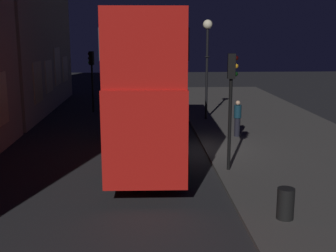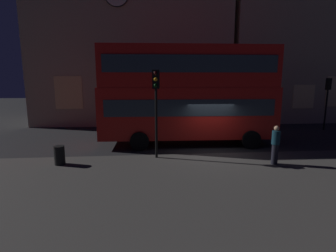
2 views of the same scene
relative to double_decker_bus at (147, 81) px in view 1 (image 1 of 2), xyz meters
name	(u,v)px [view 1 (image 1 of 2)]	position (x,y,z in m)	size (l,w,h in m)	color
ground_plane	(192,151)	(1.06, -1.86, -3.12)	(80.00, 80.00, 0.00)	#232326
sidewalk_slab	(295,148)	(1.06, -6.33, -3.06)	(44.00, 7.84, 0.12)	#423F3D
double_decker_bus	(147,81)	(0.00, 0.00, 0.00)	(10.15, 2.95, 5.61)	red
traffic_light_near_kerb	(231,88)	(-1.93, -2.88, -0.05)	(0.35, 0.38, 4.11)	black
traffic_light_far_side	(92,69)	(10.97, 3.42, -0.35)	(0.36, 0.39, 3.85)	black
street_lamp	(207,45)	(7.71, -3.42, 1.17)	(0.53, 0.53, 5.56)	black
pedestrian	(237,118)	(3.22, -4.27, -2.12)	(0.35, 0.35, 1.72)	black
litter_bin	(285,204)	(-6.21, -3.53, -2.59)	(0.45, 0.45, 0.83)	black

